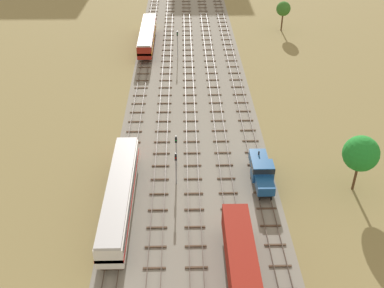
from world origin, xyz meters
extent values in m
plane|color=olive|center=(0.00, 56.00, 0.00)|extent=(480.00, 480.00, 0.00)
cube|color=gray|center=(0.00, 56.00, 0.00)|extent=(21.44, 176.00, 0.01)
cube|color=#47382D|center=(-9.44, 57.00, 0.22)|extent=(0.07, 126.00, 0.15)
cube|color=#47382D|center=(-8.00, 57.00, 0.22)|extent=(0.07, 126.00, 0.15)
cube|color=brown|center=(-8.72, 22.50, 0.07)|extent=(2.40, 0.22, 0.14)
cube|color=brown|center=(-8.72, 25.50, 0.07)|extent=(2.40, 0.22, 0.14)
cube|color=brown|center=(-8.72, 28.50, 0.07)|extent=(2.40, 0.22, 0.14)
cube|color=brown|center=(-8.72, 31.50, 0.07)|extent=(2.40, 0.22, 0.14)
cube|color=brown|center=(-8.72, 34.50, 0.07)|extent=(2.40, 0.22, 0.14)
cube|color=brown|center=(-8.72, 37.50, 0.07)|extent=(2.40, 0.22, 0.14)
cube|color=brown|center=(-8.72, 40.50, 0.07)|extent=(2.40, 0.22, 0.14)
cube|color=brown|center=(-8.72, 43.50, 0.07)|extent=(2.40, 0.22, 0.14)
cube|color=brown|center=(-8.72, 46.50, 0.07)|extent=(2.40, 0.22, 0.14)
cube|color=brown|center=(-8.72, 49.50, 0.07)|extent=(2.40, 0.22, 0.14)
cube|color=brown|center=(-8.72, 52.50, 0.07)|extent=(2.40, 0.22, 0.14)
cube|color=brown|center=(-8.72, 55.50, 0.07)|extent=(2.40, 0.22, 0.14)
cube|color=brown|center=(-8.72, 58.50, 0.07)|extent=(2.40, 0.22, 0.14)
cube|color=brown|center=(-8.72, 61.50, 0.07)|extent=(2.40, 0.22, 0.14)
cube|color=brown|center=(-8.72, 64.50, 0.07)|extent=(2.40, 0.22, 0.14)
cube|color=brown|center=(-8.72, 67.50, 0.07)|extent=(2.40, 0.22, 0.14)
cube|color=brown|center=(-8.72, 70.50, 0.07)|extent=(2.40, 0.22, 0.14)
cube|color=brown|center=(-8.72, 73.50, 0.07)|extent=(2.40, 0.22, 0.14)
cube|color=brown|center=(-8.72, 76.50, 0.07)|extent=(2.40, 0.22, 0.14)
cube|color=brown|center=(-8.72, 79.50, 0.07)|extent=(2.40, 0.22, 0.14)
cube|color=brown|center=(-8.72, 82.50, 0.07)|extent=(2.40, 0.22, 0.14)
cube|color=brown|center=(-8.72, 85.50, 0.07)|extent=(2.40, 0.22, 0.14)
cube|color=brown|center=(-8.72, 88.50, 0.07)|extent=(2.40, 0.22, 0.14)
cube|color=brown|center=(-8.72, 91.50, 0.07)|extent=(2.40, 0.22, 0.14)
cube|color=brown|center=(-8.72, 94.50, 0.07)|extent=(2.40, 0.22, 0.14)
cube|color=brown|center=(-8.72, 97.50, 0.07)|extent=(2.40, 0.22, 0.14)
cube|color=brown|center=(-8.72, 100.50, 0.07)|extent=(2.40, 0.22, 0.14)
cube|color=brown|center=(-8.72, 103.50, 0.07)|extent=(2.40, 0.22, 0.14)
cube|color=brown|center=(-8.72, 106.50, 0.07)|extent=(2.40, 0.22, 0.14)
cube|color=brown|center=(-8.72, 109.50, 0.07)|extent=(2.40, 0.22, 0.14)
cube|color=brown|center=(-8.72, 112.50, 0.07)|extent=(2.40, 0.22, 0.14)
cube|color=brown|center=(-8.72, 115.50, 0.07)|extent=(2.40, 0.22, 0.14)
cube|color=brown|center=(-8.72, 118.50, 0.07)|extent=(2.40, 0.22, 0.14)
cube|color=#47382D|center=(-5.08, 57.00, 0.22)|extent=(0.07, 126.00, 0.15)
cube|color=#47382D|center=(-3.64, 57.00, 0.22)|extent=(0.07, 126.00, 0.15)
cube|color=brown|center=(-4.36, 22.50, 0.07)|extent=(2.40, 0.22, 0.14)
cube|color=brown|center=(-4.36, 25.50, 0.07)|extent=(2.40, 0.22, 0.14)
cube|color=brown|center=(-4.36, 28.50, 0.07)|extent=(2.40, 0.22, 0.14)
cube|color=brown|center=(-4.36, 31.50, 0.07)|extent=(2.40, 0.22, 0.14)
cube|color=brown|center=(-4.36, 34.50, 0.07)|extent=(2.40, 0.22, 0.14)
cube|color=brown|center=(-4.36, 37.50, 0.07)|extent=(2.40, 0.22, 0.14)
cube|color=brown|center=(-4.36, 40.50, 0.07)|extent=(2.40, 0.22, 0.14)
cube|color=brown|center=(-4.36, 43.50, 0.07)|extent=(2.40, 0.22, 0.14)
cube|color=brown|center=(-4.36, 46.50, 0.07)|extent=(2.40, 0.22, 0.14)
cube|color=brown|center=(-4.36, 49.50, 0.07)|extent=(2.40, 0.22, 0.14)
cube|color=brown|center=(-4.36, 52.50, 0.07)|extent=(2.40, 0.22, 0.14)
cube|color=brown|center=(-4.36, 55.50, 0.07)|extent=(2.40, 0.22, 0.14)
cube|color=brown|center=(-4.36, 58.50, 0.07)|extent=(2.40, 0.22, 0.14)
cube|color=brown|center=(-4.36, 61.50, 0.07)|extent=(2.40, 0.22, 0.14)
cube|color=brown|center=(-4.36, 64.50, 0.07)|extent=(2.40, 0.22, 0.14)
cube|color=brown|center=(-4.36, 67.50, 0.07)|extent=(2.40, 0.22, 0.14)
cube|color=brown|center=(-4.36, 70.50, 0.07)|extent=(2.40, 0.22, 0.14)
cube|color=brown|center=(-4.36, 73.50, 0.07)|extent=(2.40, 0.22, 0.14)
cube|color=brown|center=(-4.36, 76.50, 0.07)|extent=(2.40, 0.22, 0.14)
cube|color=brown|center=(-4.36, 79.50, 0.07)|extent=(2.40, 0.22, 0.14)
cube|color=brown|center=(-4.36, 82.50, 0.07)|extent=(2.40, 0.22, 0.14)
cube|color=brown|center=(-4.36, 85.50, 0.07)|extent=(2.40, 0.22, 0.14)
cube|color=brown|center=(-4.36, 88.50, 0.07)|extent=(2.40, 0.22, 0.14)
cube|color=brown|center=(-4.36, 91.50, 0.07)|extent=(2.40, 0.22, 0.14)
cube|color=brown|center=(-4.36, 94.50, 0.07)|extent=(2.40, 0.22, 0.14)
cube|color=brown|center=(-4.36, 97.50, 0.07)|extent=(2.40, 0.22, 0.14)
cube|color=brown|center=(-4.36, 100.50, 0.07)|extent=(2.40, 0.22, 0.14)
cube|color=brown|center=(-4.36, 103.50, 0.07)|extent=(2.40, 0.22, 0.14)
cube|color=brown|center=(-4.36, 106.50, 0.07)|extent=(2.40, 0.22, 0.14)
cube|color=brown|center=(-4.36, 109.50, 0.07)|extent=(2.40, 0.22, 0.14)
cube|color=brown|center=(-4.36, 112.50, 0.07)|extent=(2.40, 0.22, 0.14)
cube|color=brown|center=(-4.36, 115.50, 0.07)|extent=(2.40, 0.22, 0.14)
cube|color=brown|center=(-4.36, 118.50, 0.07)|extent=(2.40, 0.22, 0.14)
cube|color=#47382D|center=(-0.72, 57.00, 0.22)|extent=(0.07, 126.00, 0.15)
cube|color=#47382D|center=(0.72, 57.00, 0.22)|extent=(0.07, 126.00, 0.15)
cube|color=brown|center=(0.00, 22.50, 0.07)|extent=(2.40, 0.22, 0.14)
cube|color=brown|center=(0.00, 25.50, 0.07)|extent=(2.40, 0.22, 0.14)
cube|color=brown|center=(0.00, 28.50, 0.07)|extent=(2.40, 0.22, 0.14)
cube|color=brown|center=(0.00, 31.50, 0.07)|extent=(2.40, 0.22, 0.14)
cube|color=brown|center=(0.00, 34.50, 0.07)|extent=(2.40, 0.22, 0.14)
cube|color=brown|center=(0.00, 37.50, 0.07)|extent=(2.40, 0.22, 0.14)
cube|color=brown|center=(0.00, 40.50, 0.07)|extent=(2.40, 0.22, 0.14)
cube|color=brown|center=(0.00, 43.50, 0.07)|extent=(2.40, 0.22, 0.14)
cube|color=brown|center=(0.00, 46.50, 0.07)|extent=(2.40, 0.22, 0.14)
cube|color=brown|center=(0.00, 49.50, 0.07)|extent=(2.40, 0.22, 0.14)
cube|color=brown|center=(0.00, 52.50, 0.07)|extent=(2.40, 0.22, 0.14)
cube|color=brown|center=(0.00, 55.50, 0.07)|extent=(2.40, 0.22, 0.14)
cube|color=brown|center=(0.00, 58.50, 0.07)|extent=(2.40, 0.22, 0.14)
cube|color=brown|center=(0.00, 61.50, 0.07)|extent=(2.40, 0.22, 0.14)
cube|color=brown|center=(0.00, 64.50, 0.07)|extent=(2.40, 0.22, 0.14)
cube|color=brown|center=(0.00, 67.50, 0.07)|extent=(2.40, 0.22, 0.14)
cube|color=brown|center=(0.00, 70.50, 0.07)|extent=(2.40, 0.22, 0.14)
cube|color=brown|center=(0.00, 73.50, 0.07)|extent=(2.40, 0.22, 0.14)
cube|color=brown|center=(0.00, 76.50, 0.07)|extent=(2.40, 0.22, 0.14)
cube|color=brown|center=(0.00, 79.50, 0.07)|extent=(2.40, 0.22, 0.14)
cube|color=brown|center=(0.00, 82.50, 0.07)|extent=(2.40, 0.22, 0.14)
cube|color=brown|center=(0.00, 85.50, 0.07)|extent=(2.40, 0.22, 0.14)
cube|color=brown|center=(0.00, 88.50, 0.07)|extent=(2.40, 0.22, 0.14)
cube|color=brown|center=(0.00, 91.50, 0.07)|extent=(2.40, 0.22, 0.14)
cube|color=brown|center=(0.00, 94.50, 0.07)|extent=(2.40, 0.22, 0.14)
cube|color=brown|center=(0.00, 97.50, 0.07)|extent=(2.40, 0.22, 0.14)
cube|color=brown|center=(0.00, 100.50, 0.07)|extent=(2.40, 0.22, 0.14)
cube|color=brown|center=(0.00, 103.50, 0.07)|extent=(2.40, 0.22, 0.14)
cube|color=brown|center=(0.00, 106.50, 0.07)|extent=(2.40, 0.22, 0.14)
cube|color=brown|center=(0.00, 109.50, 0.07)|extent=(2.40, 0.22, 0.14)
cube|color=brown|center=(0.00, 112.50, 0.07)|extent=(2.40, 0.22, 0.14)
cube|color=brown|center=(0.00, 115.50, 0.07)|extent=(2.40, 0.22, 0.14)
cube|color=brown|center=(0.00, 118.50, 0.07)|extent=(2.40, 0.22, 0.14)
cube|color=#47382D|center=(3.64, 57.00, 0.22)|extent=(0.07, 126.00, 0.15)
cube|color=#47382D|center=(5.08, 57.00, 0.22)|extent=(0.07, 126.00, 0.15)
cube|color=brown|center=(4.36, 22.50, 0.07)|extent=(2.40, 0.22, 0.14)
cube|color=brown|center=(4.36, 25.50, 0.07)|extent=(2.40, 0.22, 0.14)
cube|color=brown|center=(4.36, 28.50, 0.07)|extent=(2.40, 0.22, 0.14)
cube|color=brown|center=(4.36, 31.50, 0.07)|extent=(2.40, 0.22, 0.14)
cube|color=brown|center=(4.36, 34.50, 0.07)|extent=(2.40, 0.22, 0.14)
cube|color=brown|center=(4.36, 37.50, 0.07)|extent=(2.40, 0.22, 0.14)
cube|color=brown|center=(4.36, 40.50, 0.07)|extent=(2.40, 0.22, 0.14)
cube|color=brown|center=(4.36, 43.50, 0.07)|extent=(2.40, 0.22, 0.14)
cube|color=brown|center=(4.36, 46.50, 0.07)|extent=(2.40, 0.22, 0.14)
cube|color=brown|center=(4.36, 49.50, 0.07)|extent=(2.40, 0.22, 0.14)
cube|color=brown|center=(4.36, 52.50, 0.07)|extent=(2.40, 0.22, 0.14)
cube|color=brown|center=(4.36, 55.50, 0.07)|extent=(2.40, 0.22, 0.14)
cube|color=brown|center=(4.36, 58.50, 0.07)|extent=(2.40, 0.22, 0.14)
cube|color=brown|center=(4.36, 61.50, 0.07)|extent=(2.40, 0.22, 0.14)
cube|color=brown|center=(4.36, 64.50, 0.07)|extent=(2.40, 0.22, 0.14)
cube|color=brown|center=(4.36, 67.50, 0.07)|extent=(2.40, 0.22, 0.14)
cube|color=brown|center=(4.36, 70.50, 0.07)|extent=(2.40, 0.22, 0.14)
cube|color=brown|center=(4.36, 73.50, 0.07)|extent=(2.40, 0.22, 0.14)
cube|color=brown|center=(4.36, 76.50, 0.07)|extent=(2.40, 0.22, 0.14)
cube|color=brown|center=(4.36, 79.50, 0.07)|extent=(2.40, 0.22, 0.14)
cube|color=brown|center=(4.36, 82.50, 0.07)|extent=(2.40, 0.22, 0.14)
cube|color=brown|center=(4.36, 85.50, 0.07)|extent=(2.40, 0.22, 0.14)
cube|color=brown|center=(4.36, 88.50, 0.07)|extent=(2.40, 0.22, 0.14)
cube|color=brown|center=(4.36, 91.50, 0.07)|extent=(2.40, 0.22, 0.14)
cube|color=brown|center=(4.36, 94.50, 0.07)|extent=(2.40, 0.22, 0.14)
cube|color=brown|center=(4.36, 97.50, 0.07)|extent=(2.40, 0.22, 0.14)
cube|color=brown|center=(4.36, 100.50, 0.07)|extent=(2.40, 0.22, 0.14)
cube|color=brown|center=(4.36, 103.50, 0.07)|extent=(2.40, 0.22, 0.14)
cube|color=brown|center=(4.36, 106.50, 0.07)|extent=(2.40, 0.22, 0.14)
cube|color=brown|center=(4.36, 109.50, 0.07)|extent=(2.40, 0.22, 0.14)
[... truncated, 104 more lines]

